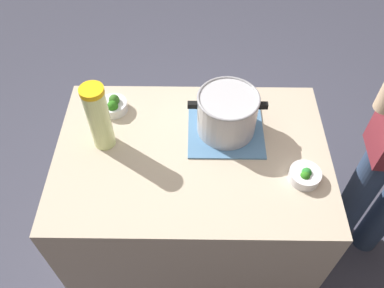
% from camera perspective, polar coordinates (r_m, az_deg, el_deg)
% --- Properties ---
extents(ground_plane, '(8.00, 8.00, 0.00)m').
position_cam_1_polar(ground_plane, '(2.44, 0.00, -14.41)').
color(ground_plane, '#464759').
extents(counter_slab, '(1.16, 0.80, 0.91)m').
position_cam_1_polar(counter_slab, '(2.04, 0.00, -9.03)').
color(counter_slab, '#C2B298').
rests_on(counter_slab, ground_plane).
extents(dish_cloth, '(0.33, 0.33, 0.01)m').
position_cam_1_polar(dish_cloth, '(1.74, 4.89, 2.20)').
color(dish_cloth, '#517FAB').
rests_on(dish_cloth, counter_slab).
extents(cooking_pot, '(0.33, 0.26, 0.19)m').
position_cam_1_polar(cooking_pot, '(1.66, 5.12, 4.53)').
color(cooking_pot, '#B7B7BC').
rests_on(cooking_pot, dish_cloth).
extents(lemonade_pitcher, '(0.09, 0.09, 0.31)m').
position_cam_1_polar(lemonade_pitcher, '(1.61, -13.38, 3.77)').
color(lemonade_pitcher, '#E1F39A').
rests_on(lemonade_pitcher, counter_slab).
extents(broccoli_bowl_front, '(0.13, 0.13, 0.08)m').
position_cam_1_polar(broccoli_bowl_front, '(1.83, -11.32, 5.51)').
color(broccoli_bowl_front, silver).
rests_on(broccoli_bowl_front, counter_slab).
extents(broccoli_bowl_center, '(0.13, 0.13, 0.06)m').
position_cam_1_polar(broccoli_bowl_center, '(1.62, 16.04, -4.40)').
color(broccoli_bowl_center, silver).
rests_on(broccoli_bowl_center, counter_slab).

